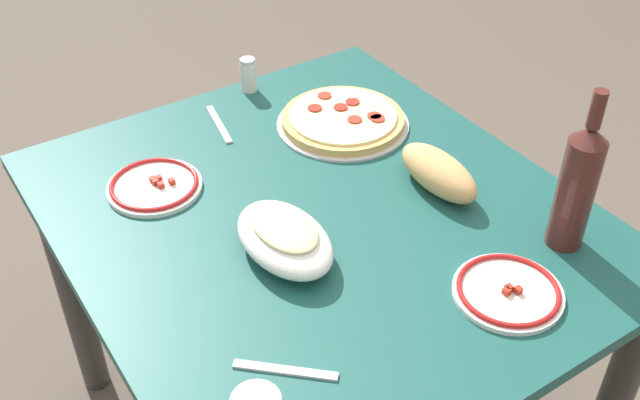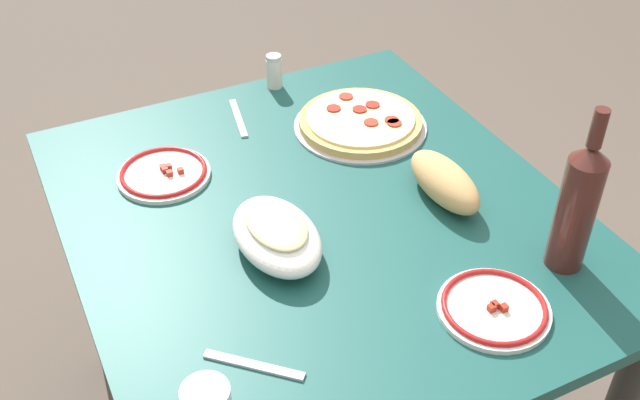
{
  "view_description": "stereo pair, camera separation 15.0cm",
  "coord_description": "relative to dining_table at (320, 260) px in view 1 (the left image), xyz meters",
  "views": [
    {
      "loc": [
        0.99,
        -0.65,
        1.72
      ],
      "look_at": [
        0.0,
        0.0,
        0.79
      ],
      "focal_mm": 42.35,
      "sensor_mm": 36.0,
      "label": 1
    },
    {
      "loc": [
        1.06,
        -0.52,
        1.72
      ],
      "look_at": [
        0.0,
        0.0,
        0.79
      ],
      "focal_mm": 42.35,
      "sensor_mm": 36.0,
      "label": 2
    }
  ],
  "objects": [
    {
      "name": "pepperoni_pizza",
      "position": [
        -0.24,
        0.22,
        0.15
      ],
      "size": [
        0.31,
        0.31,
        0.03
      ],
      "color": "#B7B7BC",
      "rests_on": "dining_table"
    },
    {
      "name": "side_plate_near",
      "position": [
        -0.25,
        -0.25,
        0.14
      ],
      "size": [
        0.2,
        0.2,
        0.02
      ],
      "color": "white",
      "rests_on": "dining_table"
    },
    {
      "name": "bread_loaf",
      "position": [
        0.07,
        0.25,
        0.17
      ],
      "size": [
        0.21,
        0.09,
        0.08
      ],
      "primitive_type": "ellipsoid",
      "color": "tan",
      "rests_on": "dining_table"
    },
    {
      "name": "fork_right",
      "position": [
        -0.4,
        -0.02,
        0.13
      ],
      "size": [
        0.17,
        0.05,
        0.0
      ],
      "primitive_type": "cube",
      "rotation": [
        0.0,
        0.0,
        6.09
      ],
      "color": "#B7B7BC",
      "rests_on": "dining_table"
    },
    {
      "name": "side_plate_far",
      "position": [
        0.38,
        0.15,
        0.14
      ],
      "size": [
        0.2,
        0.2,
        0.02
      ],
      "color": "white",
      "rests_on": "dining_table"
    },
    {
      "name": "fork_left",
      "position": [
        0.31,
        -0.27,
        0.13
      ],
      "size": [
        0.13,
        0.14,
        0.0
      ],
      "primitive_type": "cube",
      "rotation": [
        0.0,
        0.0,
        0.83
      ],
      "color": "#B7B7BC",
      "rests_on": "dining_table"
    },
    {
      "name": "wine_bottle",
      "position": [
        0.33,
        0.34,
        0.27
      ],
      "size": [
        0.07,
        0.07,
        0.33
      ],
      "color": "#471E19",
      "rests_on": "dining_table"
    },
    {
      "name": "dining_table",
      "position": [
        0.0,
        0.0,
        0.0
      ],
      "size": [
        1.11,
        0.97,
        0.76
      ],
      "color": "#194C47",
      "rests_on": "ground"
    },
    {
      "name": "spice_shaker",
      "position": [
        -0.51,
        0.12,
        0.17
      ],
      "size": [
        0.04,
        0.04,
        0.09
      ],
      "color": "silver",
      "rests_on": "dining_table"
    },
    {
      "name": "baked_pasta_dish",
      "position": [
        0.07,
        -0.12,
        0.17
      ],
      "size": [
        0.24,
        0.15,
        0.08
      ],
      "color": "white",
      "rests_on": "dining_table"
    }
  ]
}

